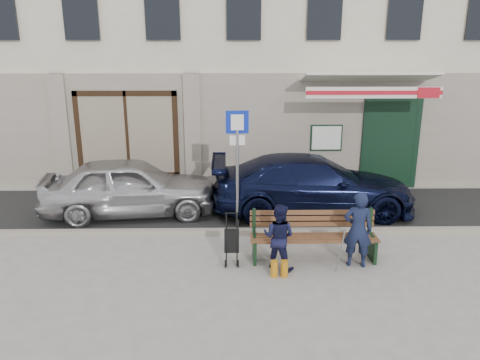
{
  "coord_description": "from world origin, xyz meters",
  "views": [
    {
      "loc": [
        -0.32,
        -7.86,
        3.98
      ],
      "look_at": [
        -0.16,
        1.6,
        1.2
      ],
      "focal_mm": 35.0,
      "sensor_mm": 36.0,
      "label": 1
    }
  ],
  "objects_px": {
    "parking_sign": "(237,151)",
    "woman": "(279,237)",
    "man": "(358,230)",
    "stroller": "(232,242)",
    "car_silver": "(130,187)",
    "car_navy": "(313,185)",
    "bench": "(311,237)"
  },
  "relations": [
    {
      "from": "parking_sign",
      "to": "bench",
      "type": "bearing_deg",
      "value": -54.4
    },
    {
      "from": "car_silver",
      "to": "woman",
      "type": "height_order",
      "value": "car_silver"
    },
    {
      "from": "car_silver",
      "to": "woman",
      "type": "xyz_separation_m",
      "value": [
        3.26,
        -2.87,
        -0.08
      ]
    },
    {
      "from": "bench",
      "to": "stroller",
      "type": "height_order",
      "value": "bench"
    },
    {
      "from": "man",
      "to": "woman",
      "type": "bearing_deg",
      "value": 12.69
    },
    {
      "from": "man",
      "to": "stroller",
      "type": "bearing_deg",
      "value": 5.5
    },
    {
      "from": "parking_sign",
      "to": "man",
      "type": "distance_m",
      "value": 3.09
    },
    {
      "from": "bench",
      "to": "woman",
      "type": "bearing_deg",
      "value": -152.04
    },
    {
      "from": "parking_sign",
      "to": "stroller",
      "type": "height_order",
      "value": "parking_sign"
    },
    {
      "from": "car_silver",
      "to": "parking_sign",
      "type": "height_order",
      "value": "parking_sign"
    },
    {
      "from": "car_silver",
      "to": "bench",
      "type": "bearing_deg",
      "value": -129.53
    },
    {
      "from": "man",
      "to": "car_silver",
      "type": "bearing_deg",
      "value": -21.25
    },
    {
      "from": "car_navy",
      "to": "parking_sign",
      "type": "height_order",
      "value": "parking_sign"
    },
    {
      "from": "car_navy",
      "to": "bench",
      "type": "height_order",
      "value": "car_navy"
    },
    {
      "from": "car_silver",
      "to": "man",
      "type": "bearing_deg",
      "value": -127.32
    },
    {
      "from": "parking_sign",
      "to": "woman",
      "type": "bearing_deg",
      "value": -74.17
    },
    {
      "from": "car_navy",
      "to": "woman",
      "type": "bearing_deg",
      "value": 158.56
    },
    {
      "from": "car_silver",
      "to": "stroller",
      "type": "relative_size",
      "value": 4.29
    },
    {
      "from": "stroller",
      "to": "bench",
      "type": "bearing_deg",
      "value": 4.8
    },
    {
      "from": "car_silver",
      "to": "bench",
      "type": "height_order",
      "value": "car_silver"
    },
    {
      "from": "car_silver",
      "to": "car_navy",
      "type": "xyz_separation_m",
      "value": [
        4.36,
        0.05,
        0.0
      ]
    },
    {
      "from": "woman",
      "to": "stroller",
      "type": "distance_m",
      "value": 0.9
    },
    {
      "from": "parking_sign",
      "to": "bench",
      "type": "distance_m",
      "value": 2.52
    },
    {
      "from": "car_silver",
      "to": "parking_sign",
      "type": "bearing_deg",
      "value": -115.2
    },
    {
      "from": "parking_sign",
      "to": "man",
      "type": "bearing_deg",
      "value": -45.53
    },
    {
      "from": "car_navy",
      "to": "bench",
      "type": "xyz_separation_m",
      "value": [
        -0.45,
        -2.57,
        -0.24
      ]
    },
    {
      "from": "car_navy",
      "to": "stroller",
      "type": "xyz_separation_m",
      "value": [
        -1.95,
        -2.68,
        -0.28
      ]
    },
    {
      "from": "parking_sign",
      "to": "stroller",
      "type": "xyz_separation_m",
      "value": [
        -0.13,
        -1.78,
        -1.33
      ]
    },
    {
      "from": "car_silver",
      "to": "man",
      "type": "relative_size",
      "value": 2.87
    },
    {
      "from": "woman",
      "to": "stroller",
      "type": "xyz_separation_m",
      "value": [
        -0.85,
        0.24,
        -0.2
      ]
    },
    {
      "from": "car_silver",
      "to": "woman",
      "type": "distance_m",
      "value": 4.34
    },
    {
      "from": "bench",
      "to": "stroller",
      "type": "bearing_deg",
      "value": -175.88
    }
  ]
}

